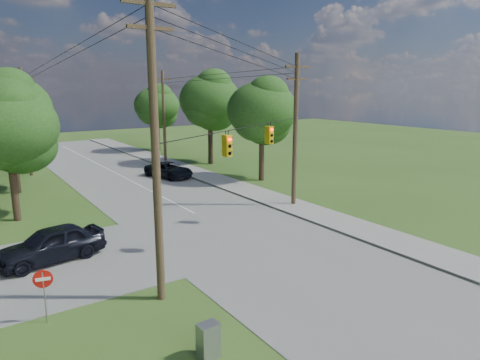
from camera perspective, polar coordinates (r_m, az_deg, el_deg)
ground at (r=19.78m, az=2.67°, el=-12.44°), size 140.00×140.00×0.00m
main_road at (r=24.64m, az=-0.54°, el=-7.29°), size 10.00×100.00×0.03m
sidewalk_east at (r=28.67m, az=10.75°, el=-4.57°), size 2.60×100.00×0.12m
pole_sw at (r=16.15m, az=-11.25°, el=4.79°), size 2.00×0.32×12.00m
pole_ne at (r=29.92m, az=7.40°, el=6.82°), size 2.00×0.32×10.50m
pole_north_e at (r=48.65m, az=-10.11°, el=8.41°), size 2.00×0.32×10.00m
pole_north_w at (r=44.87m, az=-26.66°, el=6.99°), size 2.00×0.32×10.00m
power_lines at (r=28.70m, az=-8.87°, el=13.92°), size 13.93×29.62×4.93m
traffic_signals at (r=23.22m, az=1.37°, el=5.43°), size 4.91×3.27×1.05m
tree_w_near at (r=29.61m, az=-28.63°, el=6.26°), size 6.00×6.00×8.40m
tree_w_mid at (r=37.62m, az=-28.46°, el=8.26°), size 6.40×6.40×9.22m
tree_e_near at (r=38.02m, az=2.96°, el=9.24°), size 6.20×6.20×8.81m
tree_e_mid at (r=46.63m, az=-4.04°, el=10.59°), size 6.60×6.60×9.64m
tree_e_far at (r=56.97m, az=-11.04°, el=9.72°), size 5.80×5.80×8.32m
car_cross_dark at (r=22.68m, az=-23.89°, el=-7.82°), size 5.26×2.83×1.70m
car_main_north at (r=40.26m, az=-9.46°, el=1.33°), size 3.63×5.48×1.40m
control_cabinet at (r=14.17m, az=-4.24°, el=-20.62°), size 0.68×0.51×1.16m
do_not_enter_sign at (r=16.93m, az=-24.74°, el=-12.48°), size 0.66×0.21×2.03m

